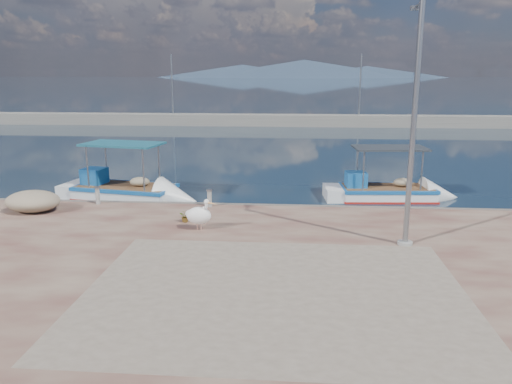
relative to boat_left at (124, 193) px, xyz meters
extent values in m
plane|color=#162635|center=(6.30, -7.50, -0.23)|extent=(1400.00, 1400.00, 0.00)
cube|color=#542824|center=(6.30, -13.50, 0.02)|extent=(44.00, 22.00, 0.50)
cube|color=gray|center=(7.30, -10.50, 0.27)|extent=(9.00, 7.00, 0.01)
cube|color=gray|center=(6.30, 32.50, 0.37)|extent=(120.00, 2.20, 1.20)
cylinder|color=gray|center=(-5.70, 32.50, 3.77)|extent=(0.16, 0.16, 7.00)
cylinder|color=gray|center=(14.30, 32.50, 3.77)|extent=(0.16, 0.16, 7.00)
cone|color=#28384C|center=(-63.70, 642.50, 7.77)|extent=(220.00, 220.00, 16.00)
cone|color=#28384C|center=(16.30, 642.50, 10.77)|extent=(280.00, 280.00, 22.00)
cone|color=#28384C|center=(96.30, 642.50, 6.77)|extent=(200.00, 200.00, 14.00)
cube|color=white|center=(0.06, -0.01, -0.15)|extent=(6.40, 3.06, 1.01)
cube|color=#175595|center=(0.06, -0.01, 0.30)|extent=(4.72, 2.82, 0.15)
cube|color=maroon|center=(0.06, -0.01, -0.21)|extent=(4.72, 2.80, 0.13)
cube|color=#175595|center=(-1.45, 0.26, 0.72)|extent=(1.11, 1.11, 0.74)
cube|color=#174B5E|center=(0.06, -0.01, 2.26)|extent=(3.66, 2.47, 0.08)
cube|color=white|center=(11.88, 0.87, -0.16)|extent=(5.86, 2.31, 0.94)
cube|color=#175595|center=(11.88, 0.87, 0.26)|extent=(4.26, 2.24, 0.14)
cube|color=maroon|center=(11.88, 0.87, -0.21)|extent=(4.26, 2.23, 0.12)
cube|color=#175595|center=(10.45, 0.77, 0.66)|extent=(0.95, 0.95, 0.69)
cube|color=#23282D|center=(11.88, 0.87, 2.09)|extent=(3.28, 2.02, 0.08)
cylinder|color=tan|center=(4.53, -5.86, 0.40)|extent=(0.03, 0.03, 0.27)
cylinder|color=tan|center=(4.66, -5.90, 0.40)|extent=(0.03, 0.03, 0.27)
ellipsoid|color=white|center=(4.59, -5.88, 0.75)|extent=(0.93, 0.72, 0.58)
cylinder|color=white|center=(4.83, -5.95, 1.05)|extent=(0.21, 0.16, 0.50)
sphere|color=white|center=(4.87, -5.96, 1.26)|extent=(0.17, 0.17, 0.17)
cone|color=#F3AB5E|center=(5.05, -6.02, 1.22)|extent=(0.40, 0.20, 0.12)
cylinder|color=gray|center=(11.08, -6.82, 3.77)|extent=(0.16, 0.16, 7.00)
cylinder|color=gray|center=(11.08, -6.82, 0.32)|extent=(0.44, 0.44, 0.10)
cube|color=gray|center=(11.08, -6.17, 7.12)|extent=(0.35, 0.18, 0.12)
cylinder|color=gray|center=(4.44, -2.95, 0.60)|extent=(0.17, 0.17, 0.66)
cylinder|color=gray|center=(4.44, -2.95, 0.93)|extent=(0.23, 0.23, 0.06)
cylinder|color=gray|center=(-0.04, -2.90, 0.60)|extent=(0.17, 0.17, 0.66)
cylinder|color=gray|center=(-0.04, -2.90, 0.93)|extent=(0.23, 0.23, 0.06)
imported|color=#33722D|center=(3.95, -5.05, 0.48)|extent=(0.47, 0.44, 0.42)
ellipsoid|color=tan|center=(-2.03, -4.16, 0.66)|extent=(2.03, 1.58, 0.79)
camera|label=1|loc=(7.74, -21.44, 5.33)|focal=35.00mm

